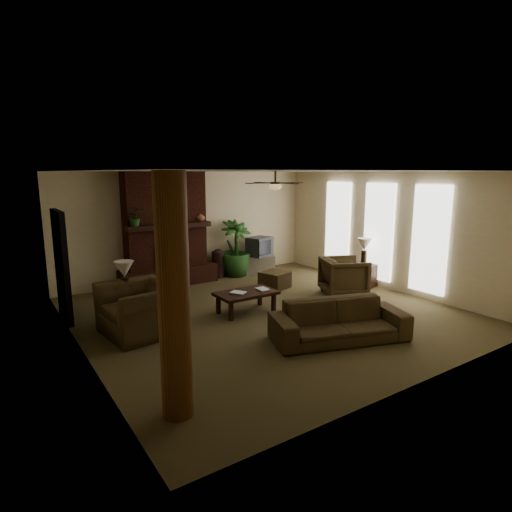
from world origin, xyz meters
TOP-DOWN VIEW (x-y plane):
  - room_shell at (0.00, 0.00)m, footprint 7.00×7.00m
  - fireplace at (-0.80, 3.22)m, footprint 2.40×0.70m
  - windows at (3.45, 0.20)m, footprint 0.08×3.65m
  - log_column at (-2.95, -2.40)m, footprint 0.36×0.36m
  - doorway at (-3.44, 1.80)m, footprint 0.10×1.00m
  - ceiling_fan at (0.40, 0.30)m, footprint 1.35×1.35m
  - sofa at (0.21, -1.81)m, footprint 2.35×1.34m
  - armchair_left at (-2.46, 0.36)m, footprint 1.00×1.41m
  - armchair_right at (2.21, 0.08)m, footprint 1.17×1.20m
  - coffee_table at (-0.34, 0.25)m, footprint 1.20×0.70m
  - ottoman at (1.24, 1.43)m, footprint 0.76×0.76m
  - tv_stand at (1.76, 2.95)m, footprint 0.97×0.76m
  - tv at (1.78, 2.90)m, footprint 0.77×0.69m
  - floor_vase at (0.61, 3.15)m, footprint 0.34×0.34m
  - floor_plant at (1.09, 3.05)m, footprint 0.93×1.56m
  - side_table_left at (-2.50, 0.94)m, footprint 0.65×0.65m
  - lamp_left at (-2.54, 0.90)m, footprint 0.42×0.42m
  - side_table_right at (3.15, 0.31)m, footprint 0.62×0.62m
  - lamp_right at (3.15, 0.36)m, footprint 0.39×0.39m
  - mantel_plant at (-1.65, 2.92)m, footprint 0.39×0.43m
  - mantel_vase at (0.05, 3.02)m, footprint 0.25×0.26m
  - book_a at (-0.61, 0.19)m, footprint 0.20×0.14m
  - book_b at (-0.08, 0.21)m, footprint 0.21×0.04m

SIDE VIEW (x-z plane):
  - ottoman at x=1.24m, z-range 0.00..0.40m
  - tv_stand at x=1.76m, z-range 0.00..0.50m
  - side_table_left at x=-2.50m, z-range 0.00..0.55m
  - side_table_right at x=3.15m, z-range 0.00..0.55m
  - coffee_table at x=-0.34m, z-range 0.16..0.59m
  - floor_plant at x=1.09m, z-range 0.00..0.85m
  - floor_vase at x=0.61m, z-range 0.05..0.82m
  - sofa at x=0.21m, z-range 0.00..0.88m
  - armchair_right at x=2.21m, z-range 0.00..0.95m
  - book_a at x=-0.61m, z-range 0.43..0.72m
  - book_b at x=-0.08m, z-range 0.43..0.72m
  - armchair_left at x=-2.46m, z-range 0.00..1.16m
  - tv at x=1.78m, z-range 0.50..1.02m
  - lamp_left at x=-2.54m, z-range 0.68..1.33m
  - lamp_right at x=3.15m, z-range 0.68..1.33m
  - doorway at x=-3.44m, z-range 0.00..2.10m
  - fireplace at x=-0.80m, z-range -0.24..2.56m
  - windows at x=3.45m, z-range 0.17..2.53m
  - log_column at x=-2.95m, z-range 0.00..2.80m
  - room_shell at x=0.00m, z-range -2.10..4.90m
  - mantel_vase at x=0.05m, z-range 1.56..1.78m
  - mantel_plant at x=-1.65m, z-range 1.56..1.89m
  - ceiling_fan at x=0.40m, z-range 2.34..2.72m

